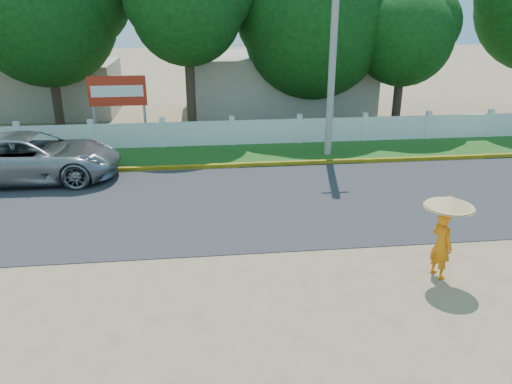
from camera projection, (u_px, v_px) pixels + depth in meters
ground at (266, 274)px, 11.75m from camera, size 120.00×120.00×0.00m
road at (247, 202)px, 15.92m from camera, size 60.00×7.00×0.02m
grass_verge at (235, 154)px, 20.78m from camera, size 60.00×3.50×0.03m
curb at (238, 165)px, 19.18m from camera, size 40.00×0.18×0.16m
fence at (232, 133)px, 21.93m from camera, size 40.00×0.10×1.10m
building_near at (276, 83)px, 28.17m from camera, size 10.00×6.00×3.20m
building_far at (43, 88)px, 27.77m from camera, size 8.00×5.00×2.80m
utility_pole at (333, 51)px, 19.24m from camera, size 0.28×0.28×8.39m
vehicle at (32, 157)px, 17.60m from camera, size 6.05×2.79×1.68m
monk_with_parasol at (445, 225)px, 11.21m from camera, size 1.10×1.10×2.00m
billboard at (118, 95)px, 21.84m from camera, size 2.50×0.13×2.95m
tree_row at (251, 20)px, 23.54m from camera, size 37.28×8.06×9.12m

